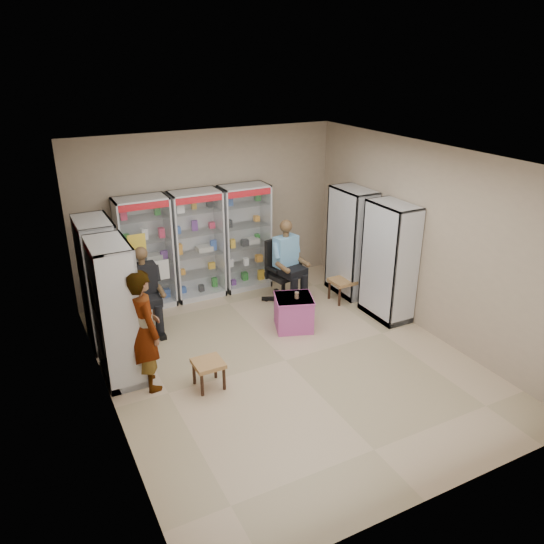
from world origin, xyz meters
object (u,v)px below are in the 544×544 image
cabinet_left_near (116,312)px  seated_shopkeeper (285,265)px  cabinet_right_near (389,262)px  cabinet_left_far (100,283)px  cabinet_right_far (351,242)px  woven_stool_a (342,290)px  cabinet_back_right (245,238)px  woven_stool_b (209,374)px  cabinet_back_left (145,254)px  standing_man (145,330)px  office_chair (283,272)px  pink_trunk (294,313)px  cabinet_back_mid (197,245)px  wooden_chair (145,300)px

cabinet_left_near → seated_shopkeeper: (3.17, 1.06, -0.27)m
cabinet_right_near → cabinet_left_far: 4.65m
cabinet_right_far → cabinet_left_far: (-4.46, 0.20, 0.00)m
cabinet_left_far → woven_stool_a: bearing=83.7°
cabinet_back_right → woven_stool_b: size_ratio=5.09×
cabinet_back_left → woven_stool_a: cabinet_back_left is taller
cabinet_back_right → standing_man: size_ratio=1.17×
woven_stool_a → cabinet_back_left: bearing=156.5°
woven_stool_a → standing_man: 4.04m
cabinet_left_near → woven_stool_b: 1.51m
office_chair → woven_stool_b: size_ratio=2.94×
cabinet_right_near → woven_stool_a: (-0.33, 0.84, -0.79)m
cabinet_back_right → standing_man: (-2.55, -2.43, -0.14)m
pink_trunk → seated_shopkeeper: bearing=70.3°
cabinet_right_near → standing_man: 4.19m
cabinet_back_mid → woven_stool_a: bearing=-31.7°
cabinet_left_near → wooden_chair: size_ratio=2.13×
cabinet_right_near → wooden_chair: (-3.78, 1.50, -0.53)m
cabinet_left_far → cabinet_back_left: bearing=135.0°
cabinet_back_right → cabinet_left_near: same height
cabinet_right_near → standing_man: bearing=92.7°
seated_shopkeeper → woven_stool_b: 2.92m
seated_shopkeeper → woven_stool_b: (-2.18, -1.87, -0.54)m
seated_shopkeeper → pink_trunk: seated_shopkeeper is taller
woven_stool_b → cabinet_back_right: bearing=57.0°
cabinet_right_near → cabinet_left_far: same height
cabinet_left_far → cabinet_right_far: bearing=87.4°
cabinet_back_right → woven_stool_b: cabinet_back_right is taller
pink_trunk → standing_man: bearing=-168.4°
cabinet_back_left → woven_stool_b: (0.06, -2.83, -0.80)m
office_chair → woven_stool_b: 2.93m
pink_trunk → standing_man: (-2.55, -0.52, 0.58)m
cabinet_back_left → office_chair: size_ratio=1.73×
cabinet_right_far → cabinet_back_right: bearing=55.3°
cabinet_right_near → office_chair: bearing=44.6°
cabinet_right_near → seated_shopkeeper: size_ratio=1.36×
cabinet_back_right → pink_trunk: cabinet_back_right is taller
cabinet_right_far → cabinet_left_near: size_ratio=1.00×
cabinet_right_near → cabinet_left_near: 4.46m
cabinet_back_right → woven_stool_a: (1.30, -1.39, -0.79)m
cabinet_right_near → cabinet_left_far: (-4.46, 1.30, 0.00)m
cabinet_right_far → pink_trunk: 1.95m
pink_trunk → woven_stool_a: pink_trunk is taller
seated_shopkeeper → woven_stool_b: seated_shopkeeper is taller
cabinet_left_far → wooden_chair: bearing=106.4°
cabinet_back_mid → office_chair: bearing=-35.5°
cabinet_back_right → cabinet_right_near: bearing=-53.8°
seated_shopkeeper → standing_man: 3.24m
woven_stool_a → cabinet_right_near: bearing=-68.6°
cabinet_back_left → office_chair: 2.45m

